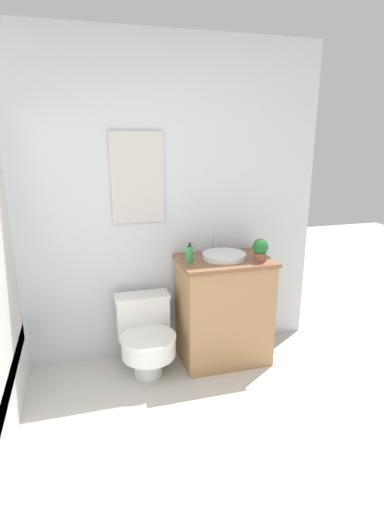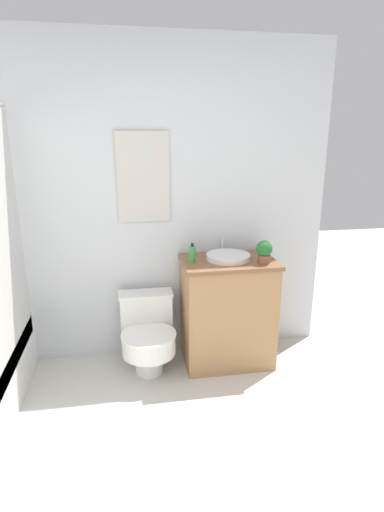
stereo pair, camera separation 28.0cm
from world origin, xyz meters
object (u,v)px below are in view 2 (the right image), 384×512
at_px(toilet, 148,333).
at_px(potted_plant, 264,251).
at_px(sink, 228,257).
at_px(soap_bottle, 192,254).

height_order(toilet, potted_plant, potted_plant).
xyz_separation_m(sink, soap_bottle, (-0.28, -0.02, 0.04)).
xyz_separation_m(toilet, sink, (0.64, 0.04, 0.57)).
xyz_separation_m(toilet, potted_plant, (0.87, -0.11, 0.65)).
bearing_deg(soap_bottle, potted_plant, -13.31).
relative_size(sink, potted_plant, 2.16).
bearing_deg(sink, potted_plant, -31.52).
distance_m(sink, soap_bottle, 0.29).
distance_m(toilet, sink, 0.86).
bearing_deg(soap_bottle, toilet, -177.29).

